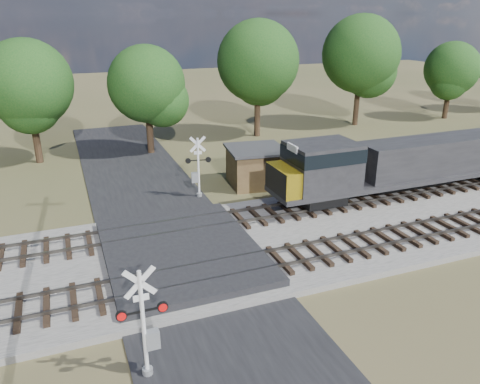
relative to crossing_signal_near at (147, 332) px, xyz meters
name	(u,v)px	position (x,y,z in m)	size (l,w,h in m)	color
ground	(184,263)	(2.91, 6.68, -1.66)	(160.00, 160.00, 0.00)	#434826
ballast_bed	(358,224)	(12.91, 7.18, -1.51)	(140.00, 10.00, 0.30)	gray
road	(184,262)	(2.91, 6.68, -1.62)	(7.00, 60.00, 0.08)	black
crossing_panel	(181,252)	(2.91, 7.18, -1.35)	(7.00, 9.00, 0.62)	#262628
track_near	(262,263)	(6.03, 4.68, -1.25)	(140.00, 2.60, 0.33)	black
track_far	(225,221)	(6.03, 9.68, -1.25)	(140.00, 2.60, 0.33)	black
crossing_signal_near	(147,332)	(0.00, 0.00, 0.00)	(1.61, 0.35, 4.00)	silver
crossing_signal_far	(197,173)	(5.92, 14.55, 0.00)	(1.61, 0.39, 4.00)	silver
equipment_shed	(256,166)	(10.33, 15.56, -0.37)	(4.20, 4.20, 2.56)	#4E3921
treeline	(143,69)	(5.22, 27.16, 5.07)	(84.29, 11.48, 11.82)	black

